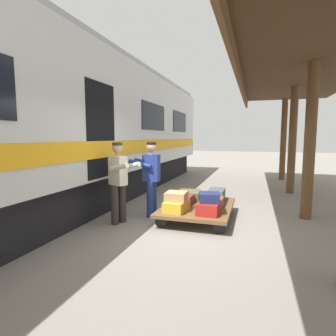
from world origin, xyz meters
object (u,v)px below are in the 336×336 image
at_px(porter_by_door, 119,180).
at_px(suitcase_brown_leather, 213,202).
at_px(suitcase_olive_duffel, 189,195).
at_px(suitcase_tan_vintage, 176,196).
at_px(suitcase_navy_fabric, 209,197).
at_px(suitcase_yellow_case, 176,206).
at_px(luggage_cart, 198,207).
at_px(suitcase_red_plastic, 209,208).
at_px(suitcase_burgundy_valise, 183,200).
at_px(train_car, 44,126).
at_px(porter_in_overalls, 151,176).
at_px(suitcase_slate_roller, 216,195).

bearing_deg(porter_by_door, suitcase_brown_leather, -155.77).
height_order(suitcase_olive_duffel, suitcase_tan_vintage, suitcase_tan_vintage).
distance_m(suitcase_brown_leather, suitcase_navy_fabric, 0.59).
height_order(suitcase_yellow_case, suitcase_tan_vintage, suitcase_tan_vintage).
height_order(suitcase_olive_duffel, suitcase_yellow_case, suitcase_yellow_case).
height_order(luggage_cart, suitcase_red_plastic, suitcase_red_plastic).
distance_m(suitcase_red_plastic, porter_by_door, 1.93).
height_order(suitcase_red_plastic, suitcase_burgundy_valise, suitcase_red_plastic).
bearing_deg(suitcase_olive_duffel, train_car, 22.57).
xyz_separation_m(suitcase_olive_duffel, suitcase_burgundy_valise, (0.00, 0.57, -0.00)).
height_order(suitcase_brown_leather, suitcase_burgundy_valise, suitcase_burgundy_valise).
distance_m(suitcase_navy_fabric, porter_by_door, 1.90).
distance_m(suitcase_olive_duffel, suitcase_navy_fabric, 1.32).
relative_size(luggage_cart, suitcase_tan_vintage, 4.64).
xyz_separation_m(suitcase_yellow_case, suitcase_red_plastic, (-0.66, 0.00, 0.01)).
distance_m(luggage_cart, suitcase_burgundy_valise, 0.36).
relative_size(suitcase_yellow_case, suitcase_red_plastic, 1.07).
xyz_separation_m(suitcase_brown_leather, suitcase_burgundy_valise, (0.66, 0.00, 0.00)).
bearing_deg(suitcase_burgundy_valise, suitcase_olive_duffel, -90.00).
xyz_separation_m(suitcase_navy_fabric, porter_in_overalls, (1.41, -0.42, 0.31)).
height_order(suitcase_navy_fabric, suitcase_tan_vintage, suitcase_navy_fabric).
bearing_deg(luggage_cart, suitcase_navy_fabric, 122.15).
relative_size(suitcase_burgundy_valise, suitcase_navy_fabric, 1.28).
bearing_deg(suitcase_navy_fabric, suitcase_tan_vintage, -1.46).
xyz_separation_m(train_car, suitcase_red_plastic, (-3.77, -0.16, -1.65)).
height_order(suitcase_olive_duffel, porter_by_door, porter_by_door).
distance_m(luggage_cart, suitcase_navy_fabric, 0.74).
bearing_deg(train_car, suitcase_olive_duffel, -157.43).
height_order(suitcase_burgundy_valise, porter_by_door, porter_by_door).
bearing_deg(porter_by_door, suitcase_tan_vintage, -165.46).
relative_size(suitcase_red_plastic, porter_in_overalls, 0.34).
height_order(suitcase_burgundy_valise, porter_in_overalls, porter_in_overalls).
relative_size(suitcase_brown_leather, porter_by_door, 0.36).
xyz_separation_m(suitcase_olive_duffel, suitcase_slate_roller, (-0.66, 0.00, 0.04)).
relative_size(train_car, suitcase_yellow_case, 29.30).
height_order(suitcase_olive_duffel, suitcase_brown_leather, suitcase_olive_duffel).
distance_m(suitcase_red_plastic, suitcase_navy_fabric, 0.21).
bearing_deg(suitcase_tan_vintage, suitcase_navy_fabric, 178.54).
bearing_deg(suitcase_red_plastic, suitcase_navy_fabric, -116.77).
height_order(suitcase_brown_leather, suitcase_red_plastic, suitcase_red_plastic).
xyz_separation_m(suitcase_tan_vintage, porter_in_overalls, (0.72, -0.41, 0.33)).
distance_m(train_car, suitcase_olive_duffel, 3.76).
height_order(suitcase_slate_roller, suitcase_brown_leather, suitcase_slate_roller).
xyz_separation_m(train_car, suitcase_olive_duffel, (-3.11, -1.29, -1.66)).
relative_size(suitcase_yellow_case, suitcase_tan_vintage, 1.39).
xyz_separation_m(suitcase_olive_duffel, suitcase_brown_leather, (-0.66, 0.57, -0.00)).
bearing_deg(suitcase_brown_leather, luggage_cart, 0.00).
relative_size(luggage_cart, suitcase_brown_leather, 3.37).
relative_size(train_car, suitcase_navy_fabric, 46.00).
bearing_deg(suitcase_tan_vintage, suitcase_yellow_case, 111.85).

